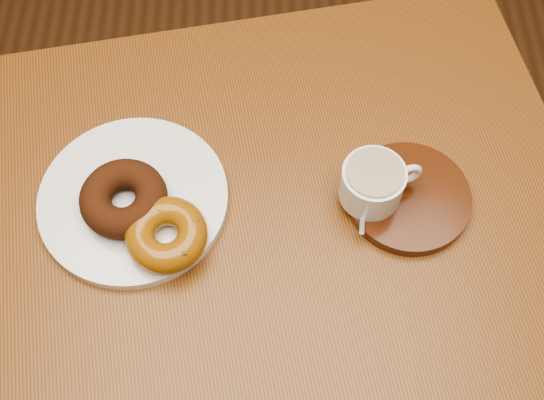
{
  "coord_description": "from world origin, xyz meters",
  "views": [
    {
      "loc": [
        -0.14,
        -0.57,
        1.66
      ],
      "look_at": [
        -0.14,
        -0.14,
        0.86
      ],
      "focal_mm": 45.0,
      "sensor_mm": 36.0,
      "label": 1
    }
  ],
  "objects_px": {
    "cafe_table": "(259,247)",
    "saucer": "(408,198)",
    "donut_plate": "(134,199)",
    "coffee_cup": "(373,183)"
  },
  "relations": [
    {
      "from": "donut_plate",
      "to": "coffee_cup",
      "type": "relative_size",
      "value": 2.33
    },
    {
      "from": "cafe_table",
      "to": "coffee_cup",
      "type": "xyz_separation_m",
      "value": [
        0.15,
        0.01,
        0.18
      ]
    },
    {
      "from": "coffee_cup",
      "to": "saucer",
      "type": "bearing_deg",
      "value": -16.36
    },
    {
      "from": "cafe_table",
      "to": "donut_plate",
      "type": "xyz_separation_m",
      "value": [
        -0.17,
        0.01,
        0.14
      ]
    },
    {
      "from": "cafe_table",
      "to": "coffee_cup",
      "type": "bearing_deg",
      "value": -6.92
    },
    {
      "from": "cafe_table",
      "to": "saucer",
      "type": "xyz_separation_m",
      "value": [
        0.2,
        0.01,
        0.14
      ]
    },
    {
      "from": "cafe_table",
      "to": "coffee_cup",
      "type": "distance_m",
      "value": 0.24
    },
    {
      "from": "saucer",
      "to": "cafe_table",
      "type": "bearing_deg",
      "value": -177.72
    },
    {
      "from": "cafe_table",
      "to": "coffee_cup",
      "type": "height_order",
      "value": "coffee_cup"
    },
    {
      "from": "donut_plate",
      "to": "saucer",
      "type": "xyz_separation_m",
      "value": [
        0.37,
        -0.0,
        0.0
      ]
    }
  ]
}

